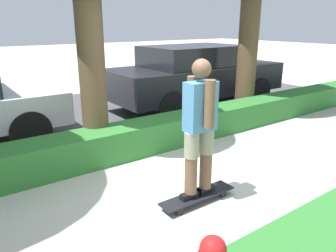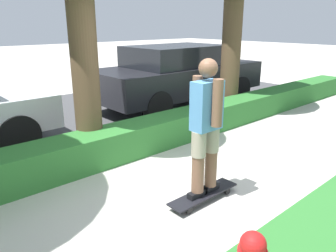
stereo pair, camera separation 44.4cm
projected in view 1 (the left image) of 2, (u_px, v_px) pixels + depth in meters
The scene contains 6 objects.
ground_plane at pixel (201, 190), 4.25m from camera, with size 60.00×60.00×0.00m, color #BCB7AD.
street_asphalt at pixel (80, 117), 7.51m from camera, with size 15.00×5.00×0.01m.
hedge_row at pixel (138, 138), 5.42m from camera, with size 15.00×0.60×0.50m.
skateboard at pixel (198, 196), 3.93m from camera, with size 1.00×0.24×0.10m.
skater_person at pixel (200, 127), 3.66m from camera, with size 0.49×0.41×1.61m.
parked_car_middle at pixel (196, 74), 8.30m from camera, with size 4.64×1.89×1.53m.
Camera 1 is at (-2.56, -2.85, 2.07)m, focal length 35.00 mm.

